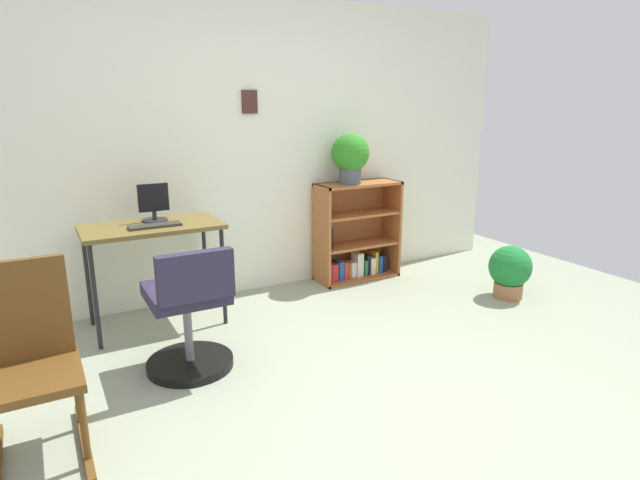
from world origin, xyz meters
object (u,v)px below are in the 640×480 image
object	(u,v)px
monitor	(154,204)
potted_plant_floor	(510,270)
keyboard	(155,226)
rocking_chair	(29,361)
office_chair	(189,317)
potted_plant_on_shelf	(350,156)
bookshelf_low	(354,236)
desk	(152,234)

from	to	relation	value
monitor	potted_plant_floor	distance (m)	2.84
potted_plant_floor	keyboard	bearing A→B (deg)	164.07
potted_plant_floor	rocking_chair	bearing A→B (deg)	-174.22
rocking_chair	office_chair	bearing A→B (deg)	25.31
office_chair	potted_plant_floor	distance (m)	2.63
rocking_chair	potted_plant_on_shelf	world-z (taller)	potted_plant_on_shelf
potted_plant_on_shelf	bookshelf_low	bearing A→B (deg)	31.80
monitor	desk	bearing A→B (deg)	-115.36
rocking_chair	bookshelf_low	size ratio (longest dim) A/B	1.03
keyboard	office_chair	size ratio (longest dim) A/B	0.44
keyboard	bookshelf_low	xyz separation A→B (m)	(1.80, 0.30, -0.37)
keyboard	rocking_chair	bearing A→B (deg)	-126.40
keyboard	potted_plant_floor	distance (m)	2.79
monitor	potted_plant_floor	bearing A→B (deg)	-19.81
potted_plant_on_shelf	potted_plant_floor	xyz separation A→B (m)	(0.93, -1.00, -0.88)
office_chair	bookshelf_low	xyz separation A→B (m)	(1.78, 1.01, 0.03)
office_chair	potted_plant_floor	bearing A→B (deg)	-0.91
potted_plant_on_shelf	potted_plant_floor	size ratio (longest dim) A/B	0.98
rocking_chair	potted_plant_on_shelf	size ratio (longest dim) A/B	2.10
rocking_chair	desk	bearing A→B (deg)	55.88
keyboard	office_chair	xyz separation A→B (m)	(0.01, -0.71, -0.40)
monitor	potted_plant_floor	size ratio (longest dim) A/B	0.62
keyboard	potted_plant_floor	xyz separation A→B (m)	(2.64, -0.75, -0.52)
rocking_chair	potted_plant_floor	distance (m)	3.48
keyboard	potted_plant_on_shelf	distance (m)	1.77
keyboard	potted_plant_on_shelf	size ratio (longest dim) A/B	0.81
office_chair	rocking_chair	xyz separation A→B (m)	(-0.83, -0.39, 0.10)
rocking_chair	monitor	bearing A→B (deg)	56.50
desk	potted_plant_on_shelf	distance (m)	1.78
desk	rocking_chair	size ratio (longest dim) A/B	1.04
keyboard	rocking_chair	distance (m)	1.40
monitor	rocking_chair	distance (m)	1.60
bookshelf_low	desk	bearing A→B (deg)	-173.23
office_chair	desk	bearing A→B (deg)	91.62
desk	keyboard	size ratio (longest dim) A/B	2.69
desk	monitor	xyz separation A→B (m)	(0.05, 0.10, 0.19)
rocking_chair	bookshelf_low	bearing A→B (deg)	28.23
bookshelf_low	rocking_chair	bearing A→B (deg)	-151.77
potted_plant_on_shelf	monitor	bearing A→B (deg)	-177.90
desk	potted_plant_on_shelf	xyz separation A→B (m)	(1.72, 0.16, 0.44)
keyboard	bookshelf_low	bearing A→B (deg)	9.45
potted_plant_on_shelf	potted_plant_floor	world-z (taller)	potted_plant_on_shelf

